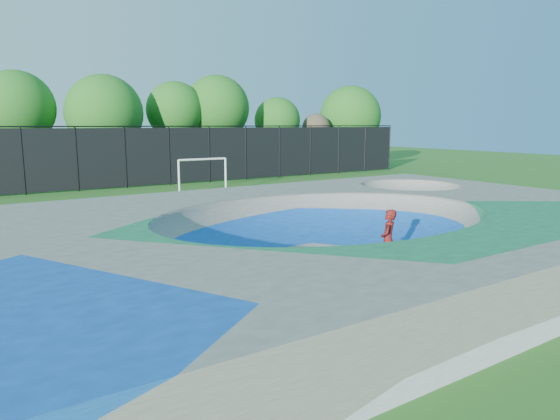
{
  "coord_description": "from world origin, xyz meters",
  "views": [
    {
      "loc": [
        -9.48,
        -11.72,
        4.14
      ],
      "look_at": [
        0.21,
        3.0,
        1.1
      ],
      "focal_mm": 32.0,
      "sensor_mm": 36.0,
      "label": 1
    }
  ],
  "objects": [
    {
      "name": "skater",
      "position": [
        0.69,
        -1.87,
        0.88
      ],
      "size": [
        0.77,
        0.73,
        1.77
      ],
      "primitive_type": "imported",
      "rotation": [
        0.0,
        0.0,
        3.78
      ],
      "color": "red",
      "rests_on": "ground"
    },
    {
      "name": "soccer_goal",
      "position": [
        3.17,
        16.01,
        1.46
      ],
      "size": [
        3.2,
        0.12,
        2.11
      ],
      "color": "white",
      "rests_on": "ground"
    },
    {
      "name": "ground",
      "position": [
        0.0,
        0.0,
        0.0
      ],
      "size": [
        120.0,
        120.0,
        0.0
      ],
      "primitive_type": "plane",
      "color": "#285F1A",
      "rests_on": "ground"
    },
    {
      "name": "skate_deck",
      "position": [
        0.0,
        0.0,
        0.75
      ],
      "size": [
        22.0,
        14.0,
        1.5
      ],
      "primitive_type": "cube",
      "color": "gray",
      "rests_on": "ground"
    },
    {
      "name": "treeline",
      "position": [
        -1.27,
        26.0,
        5.02
      ],
      "size": [
        53.43,
        7.46,
        8.08
      ],
      "color": "#3F2C1F",
      "rests_on": "ground"
    },
    {
      "name": "skateboard",
      "position": [
        0.69,
        -1.87,
        0.03
      ],
      "size": [
        0.71,
        0.7,
        0.05
      ],
      "primitive_type": "cube",
      "rotation": [
        0.0,
        0.0,
        0.78
      ],
      "color": "black",
      "rests_on": "ground"
    },
    {
      "name": "fence",
      "position": [
        0.0,
        21.0,
        2.1
      ],
      "size": [
        48.09,
        0.09,
        4.04
      ],
      "color": "black",
      "rests_on": "ground"
    }
  ]
}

